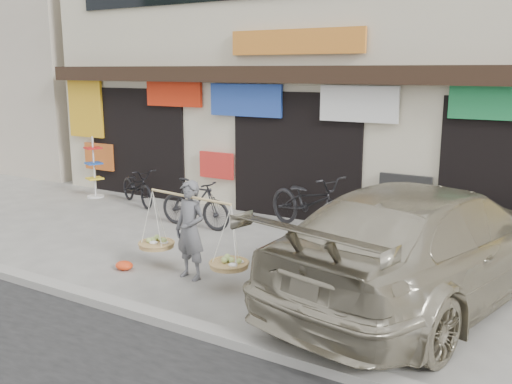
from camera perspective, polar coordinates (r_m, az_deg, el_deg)
The scene contains 11 objects.
ground at distance 9.54m, azimuth -6.06°, elevation -7.20°, with size 70.00×70.00×0.00m, color gray.
kerb at distance 8.14m, azimuth -14.83°, elevation -10.58°, with size 70.00×0.25×0.12m, color gray.
shophouse_block at distance 14.61m, azimuth 9.57°, elevation 13.15°, with size 14.00×6.32×7.00m.
neighbor_west at distance 23.69m, azimuth -22.29°, elevation 10.90°, with size 12.00×7.00×6.00m, color #BCAF9B.
street_vendor at distance 8.73m, azimuth -6.58°, elevation -4.23°, with size 2.10×0.74×1.53m.
bike_0 at distance 13.79m, azimuth -11.78°, elevation 0.57°, with size 0.59×1.69×0.89m, color black.
bike_1 at distance 11.57m, azimuth -6.13°, elevation -1.15°, with size 0.47×1.67×1.01m, color black.
bike_2 at distance 11.30m, azimuth 5.35°, elevation -1.05°, with size 0.77×2.21×1.16m, color black.
suv at distance 8.20m, azimuth 16.76°, elevation -4.89°, with size 3.44×6.01×1.64m.
display_rack at distance 14.82m, azimuth -15.86°, elevation 1.85°, with size 0.48×0.48×1.54m.
red_bag at distance 9.46m, azimuth -13.05°, elevation -7.17°, with size 0.31×0.25×0.14m, color #F04016.
Camera 1 is at (5.54, -7.10, 3.15)m, focal length 40.00 mm.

